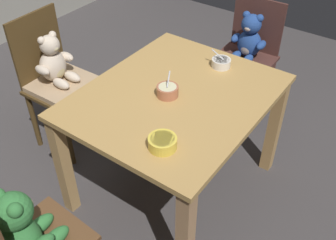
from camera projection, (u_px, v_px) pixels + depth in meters
name	position (u px, v px, depth m)	size (l,w,h in m)	color
ground_plane	(174.00, 187.00, 2.58)	(5.20, 5.20, 0.04)	#413D3E
dining_table	(175.00, 112.00, 2.19)	(1.10, 0.91, 0.72)	#B48A4B
teddy_chair_far_center	(57.00, 74.00, 2.59)	(0.43, 0.40, 0.93)	#493519
teddy_chair_near_left	(24.00, 238.00, 1.60)	(0.40, 0.38, 0.96)	brown
teddy_chair_near_right	(248.00, 47.00, 2.88)	(0.39, 0.43, 0.87)	#4A2A25
porridge_bowl_yellow_near_left	(162.00, 143.00, 1.77)	(0.13, 0.13, 0.05)	yellow
porridge_bowl_terracotta_center	(168.00, 91.00, 2.08)	(0.12, 0.12, 0.12)	#B4694A
porridge_bowl_white_near_right	(221.00, 63.00, 2.31)	(0.11, 0.12, 0.11)	silver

